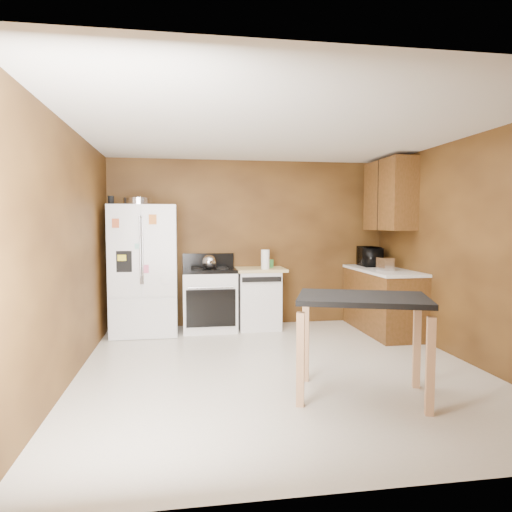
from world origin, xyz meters
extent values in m
plane|color=beige|center=(0.00, 0.00, 0.00)|extent=(4.50, 4.50, 0.00)
plane|color=white|center=(0.00, 0.00, 2.50)|extent=(4.50, 4.50, 0.00)
plane|color=brown|center=(0.00, 2.25, 1.25)|extent=(4.20, 0.00, 4.20)
plane|color=brown|center=(0.00, -2.25, 1.25)|extent=(4.20, 0.00, 4.20)
plane|color=brown|center=(-2.10, 0.00, 1.25)|extent=(0.00, 4.50, 4.50)
plane|color=brown|center=(2.10, 0.00, 1.25)|extent=(0.00, 4.50, 4.50)
cylinder|color=silver|center=(-1.62, 1.84, 1.85)|extent=(0.39, 0.39, 0.10)
cylinder|color=black|center=(-1.98, 1.83, 1.86)|extent=(0.08, 0.08, 0.12)
sphere|color=silver|center=(-0.65, 1.85, 1.00)|extent=(0.20, 0.20, 0.20)
cylinder|color=white|center=(0.16, 1.80, 1.03)|extent=(0.14, 0.14, 0.28)
cylinder|color=green|center=(0.27, 2.02, 0.95)|extent=(0.13, 0.13, 0.12)
cube|color=silver|center=(1.74, 1.26, 0.99)|extent=(0.16, 0.25, 0.17)
imported|color=black|center=(1.80, 1.92, 1.03)|extent=(0.35, 0.50, 0.27)
cube|color=white|center=(-1.55, 1.88, 0.90)|extent=(0.90, 0.75, 1.80)
cube|color=white|center=(-1.78, 1.49, 1.18)|extent=(0.43, 0.02, 1.20)
cube|color=white|center=(-1.32, 1.49, 1.18)|extent=(0.43, 0.02, 1.20)
cube|color=white|center=(-1.55, 1.49, 0.28)|extent=(0.88, 0.02, 0.54)
cube|color=black|center=(-1.78, 1.48, 1.05)|extent=(0.20, 0.01, 0.28)
cylinder|color=silver|center=(-1.56, 1.46, 1.20)|extent=(0.02, 0.02, 0.90)
cylinder|color=silver|center=(-1.54, 1.46, 1.20)|extent=(0.02, 0.02, 0.90)
cube|color=#CB5A2F|center=(-1.87, 1.46, 1.55)|extent=(0.09, 0.00, 0.12)
cube|color=orange|center=(-1.40, 1.46, 1.60)|extent=(0.10, 0.00, 0.13)
cube|color=yellow|center=(-1.80, 1.46, 1.10)|extent=(0.11, 0.00, 0.08)
cube|color=pink|center=(-1.50, 1.46, 0.95)|extent=(0.08, 0.00, 0.11)
cube|color=white|center=(-1.25, 1.46, 0.80)|extent=(0.09, 0.00, 0.10)
cube|color=#93DDCD|center=(-1.60, 1.46, 1.25)|extent=(0.07, 0.00, 0.07)
cube|color=white|center=(-0.64, 1.93, 0.42)|extent=(0.76, 0.65, 0.85)
cube|color=black|center=(-0.64, 1.93, 0.88)|extent=(0.76, 0.65, 0.05)
cube|color=black|center=(-0.64, 2.21, 1.00)|extent=(0.76, 0.06, 0.20)
cube|color=black|center=(-0.64, 1.59, 0.38)|extent=(0.68, 0.02, 0.52)
cylinder|color=silver|center=(-0.64, 1.58, 0.67)|extent=(0.62, 0.02, 0.02)
cylinder|color=black|center=(-0.82, 2.08, 0.91)|extent=(0.17, 0.17, 0.02)
cylinder|color=black|center=(-0.46, 2.08, 0.91)|extent=(0.17, 0.17, 0.02)
cylinder|color=black|center=(-0.82, 1.77, 0.91)|extent=(0.17, 0.17, 0.02)
cylinder|color=black|center=(-0.46, 1.77, 0.91)|extent=(0.17, 0.17, 0.02)
cube|color=white|center=(0.08, 1.95, 0.42)|extent=(0.60, 0.60, 0.85)
cube|color=black|center=(0.08, 1.64, 0.76)|extent=(0.56, 0.02, 0.07)
cube|color=#D1B974|center=(0.08, 1.95, 0.87)|extent=(0.78, 0.62, 0.04)
cube|color=brown|center=(1.80, 1.45, 0.43)|extent=(0.60, 1.55, 0.86)
cube|color=white|center=(1.80, 1.45, 0.88)|extent=(0.63, 1.58, 0.04)
cube|color=brown|center=(1.93, 1.55, 1.95)|extent=(0.35, 1.05, 1.00)
cube|color=black|center=(1.75, 1.55, 1.95)|extent=(0.01, 0.01, 1.00)
cube|color=black|center=(0.55, -0.86, 0.88)|extent=(1.30, 1.07, 0.05)
cube|color=tan|center=(0.17, -0.39, 0.40)|extent=(0.08, 0.08, 0.80)
cube|color=tan|center=(1.15, -0.73, 0.40)|extent=(0.08, 0.08, 0.80)
cube|color=tan|center=(-0.04, -0.99, 0.40)|extent=(0.08, 0.08, 0.80)
cube|color=tan|center=(0.94, -1.34, 0.40)|extent=(0.08, 0.08, 0.80)
camera|label=1|loc=(-1.00, -4.65, 1.54)|focal=32.00mm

